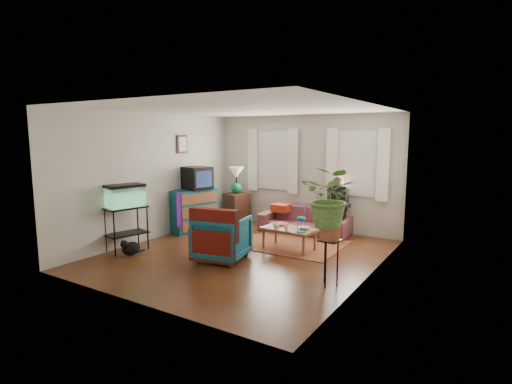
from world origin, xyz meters
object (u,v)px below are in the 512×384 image
Objects in this scene: aquarium_stand at (127,229)px; plant_stand at (329,263)px; sofa at (304,216)px; side_table at (237,208)px; coffee_table at (289,239)px; armchair at (222,236)px; dresser at (193,210)px.

aquarium_stand is 3.89m from plant_stand.
sofa is 3.14m from plant_stand.
side_table reaches higher than coffee_table.
side_table is 0.86× the size of armchair.
sofa reaches higher than plant_stand.
dresser is 1.27× the size of aquarium_stand.
dresser reaches higher than side_table.
dresser reaches higher than aquarium_stand.
side_table is 2.97m from armchair.
coffee_table is (0.31, -1.35, -0.18)m from sofa.
aquarium_stand is at bearing -75.14° from dresser.
armchair is (1.82, -1.34, -0.05)m from dresser.
armchair is at bearing -60.02° from side_table.
dresser is 2.26m from armchair.
plant_stand is at bearing 18.33° from aquarium_stand.
plant_stand is at bearing -62.01° from sofa.
coffee_table is (2.19, -1.42, -0.15)m from side_table.
dresser is at bearing -47.44° from armchair.
dresser is 1.04× the size of coffee_table.
coffee_table is at bearing -80.65° from sofa.
coffee_table is at bearing -132.89° from armchair.
aquarium_stand is 1.91m from armchair.
dresser is at bearing -156.22° from sofa.
sofa is 1.97× the size of coffee_table.
aquarium_stand is (-0.35, -3.09, 0.05)m from side_table.
armchair is (1.48, -2.57, 0.06)m from side_table.
armchair is 1.24× the size of plant_stand.
aquarium_stand is at bearing -130.17° from sofa.
coffee_table is at bearing 10.81° from dresser.
side_table is (-1.88, 0.08, -0.02)m from sofa.
armchair reaches higher than side_table.
armchair reaches higher than coffee_table.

